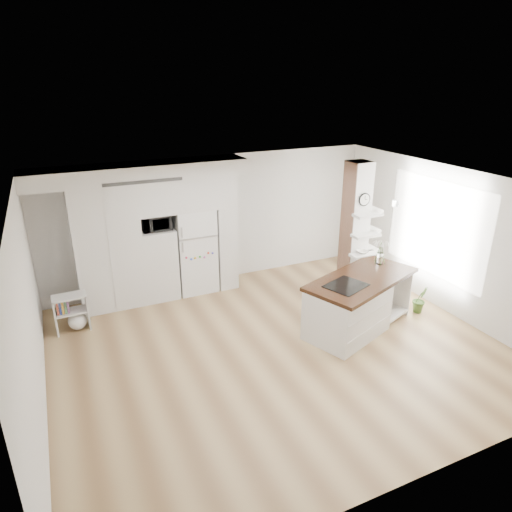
{
  "coord_description": "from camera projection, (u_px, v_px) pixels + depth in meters",
  "views": [
    {
      "loc": [
        -2.99,
        -5.7,
        4.18
      ],
      "look_at": [
        0.03,
        0.9,
        1.29
      ],
      "focal_mm": 32.0,
      "sensor_mm": 36.0,
      "label": 1
    }
  ],
  "objects": [
    {
      "name": "room",
      "position": [
        279.0,
        242.0,
        6.84
      ],
      "size": [
        7.04,
        6.04,
        2.72
      ],
      "color": "white",
      "rests_on": "ground"
    },
    {
      "name": "pendant_light",
      "position": [
        367.0,
        209.0,
        7.52
      ],
      "size": [
        0.12,
        0.12,
        0.1
      ],
      "primitive_type": "cylinder",
      "color": "white",
      "rests_on": "room"
    },
    {
      "name": "floor_plant_a",
      "position": [
        420.0,
        299.0,
        8.56
      ],
      "size": [
        0.31,
        0.27,
        0.52
      ],
      "primitive_type": "imported",
      "rotation": [
        0.0,
        0.0,
        0.14
      ],
      "color": "#416829",
      "rests_on": "floor"
    },
    {
      "name": "shelf_plant",
      "position": [
        366.0,
        218.0,
        9.07
      ],
      "size": [
        0.27,
        0.23,
        0.3
      ],
      "primitive_type": "imported",
      "color": "#416829",
      "rests_on": "column"
    },
    {
      "name": "microwave",
      "position": [
        156.0,
        223.0,
        8.67
      ],
      "size": [
        0.54,
        0.37,
        0.3
      ],
      "primitive_type": "imported",
      "color": "#2D2D2D",
      "rests_on": "cabinet_wall"
    },
    {
      "name": "refrigerator",
      "position": [
        195.0,
        250.0,
        9.26
      ],
      "size": [
        0.78,
        0.69,
        1.75
      ],
      "color": "white",
      "rests_on": "floor"
    },
    {
      "name": "cabinet_wall",
      "position": [
        147.0,
        226.0,
        8.66
      ],
      "size": [
        4.0,
        0.71,
        2.7
      ],
      "color": "silver",
      "rests_on": "floor"
    },
    {
      "name": "decor_bowl",
      "position": [
        363.0,
        252.0,
        8.8
      ],
      "size": [
        0.22,
        0.22,
        0.05
      ],
      "primitive_type": "imported",
      "color": "white",
      "rests_on": "column"
    },
    {
      "name": "column",
      "position": [
        360.0,
        231.0,
        8.9
      ],
      "size": [
        0.69,
        0.9,
        2.7
      ],
      "color": "silver",
      "rests_on": "floor"
    },
    {
      "name": "window",
      "position": [
        436.0,
        228.0,
        8.57
      ],
      "size": [
        0.0,
        2.4,
        2.4
      ],
      "primitive_type": "plane",
      "rotation": [
        1.57,
        0.0,
        -1.57
      ],
      "color": "white",
      "rests_on": "room"
    },
    {
      "name": "bookshelf",
      "position": [
        73.0,
        315.0,
        7.95
      ],
      "size": [
        0.57,
        0.33,
        0.66
      ],
      "rotation": [
        0.0,
        0.0,
        0.02
      ],
      "color": "silver",
      "rests_on": "floor"
    },
    {
      "name": "floor_plant_b",
      "position": [
        363.0,
        280.0,
        9.37
      ],
      "size": [
        0.3,
        0.3,
        0.51
      ],
      "primitive_type": "imported",
      "rotation": [
        0.0,
        0.0,
        0.03
      ],
      "color": "#416829",
      "rests_on": "floor"
    },
    {
      "name": "kitchen_island",
      "position": [
        352.0,
        306.0,
        7.82
      ],
      "size": [
        2.34,
        1.69,
        1.53
      ],
      "rotation": [
        0.0,
        0.0,
        0.36
      ],
      "color": "silver",
      "rests_on": "floor"
    },
    {
      "name": "floor",
      "position": [
        277.0,
        347.0,
        7.52
      ],
      "size": [
        7.0,
        6.0,
        0.01
      ],
      "primitive_type": "cube",
      "color": "tan",
      "rests_on": "ground"
    }
  ]
}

